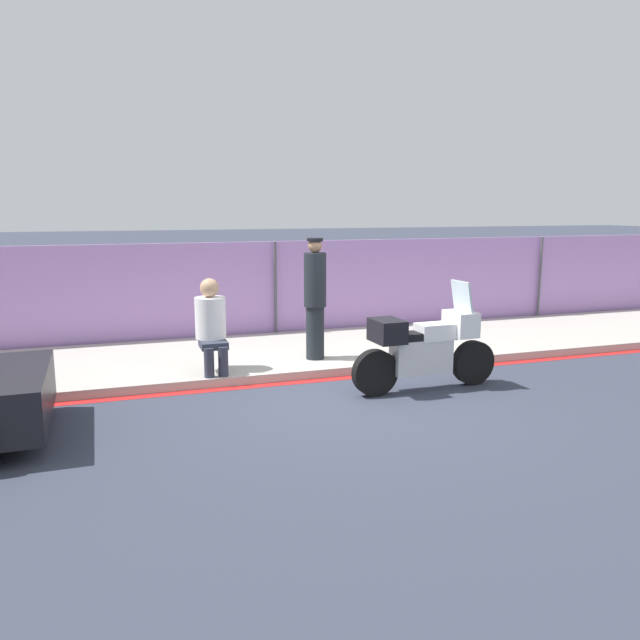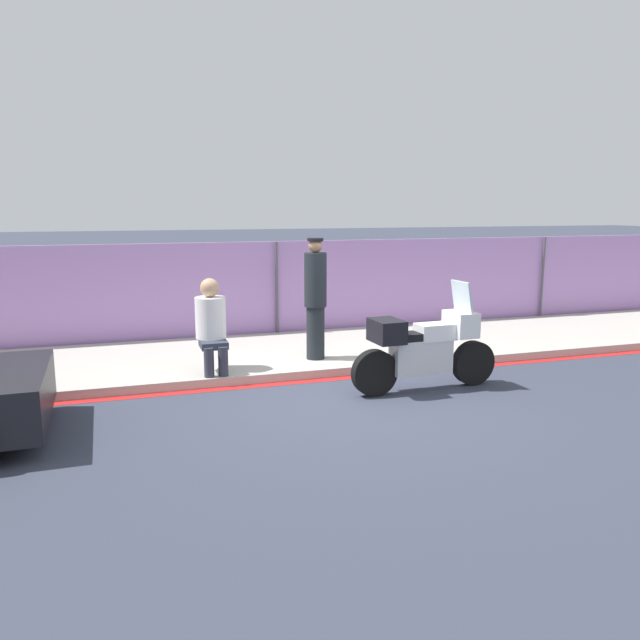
# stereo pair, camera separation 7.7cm
# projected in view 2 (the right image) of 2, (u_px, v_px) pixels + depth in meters

# --- Properties ---
(ground_plane) EXTENTS (120.00, 120.00, 0.00)m
(ground_plane) POSITION_uv_depth(u_px,v_px,m) (349.00, 397.00, 8.14)
(ground_plane) COLOR #333847
(sidewalk) EXTENTS (43.51, 2.87, 0.13)m
(sidewalk) POSITION_uv_depth(u_px,v_px,m) (298.00, 352.00, 10.39)
(sidewalk) COLOR #ADA89E
(sidewalk) RESTS_ON ground_plane
(curb_paint_stripe) EXTENTS (43.51, 0.18, 0.01)m
(curb_paint_stripe) POSITION_uv_depth(u_px,v_px,m) (327.00, 379.00, 8.98)
(curb_paint_stripe) COLOR red
(curb_paint_stripe) RESTS_ON ground_plane
(storefront_fence) EXTENTS (41.33, 0.17, 1.82)m
(storefront_fence) POSITION_uv_depth(u_px,v_px,m) (276.00, 290.00, 11.67)
(storefront_fence) COLOR #AD7FC6
(storefront_fence) RESTS_ON ground_plane
(motorcycle) EXTENTS (2.14, 0.55, 1.47)m
(motorcycle) POSITION_uv_depth(u_px,v_px,m) (425.00, 347.00, 8.37)
(motorcycle) COLOR black
(motorcycle) RESTS_ON ground_plane
(officer_standing) EXTENTS (0.34, 0.34, 1.86)m
(officer_standing) POSITION_uv_depth(u_px,v_px,m) (315.00, 297.00, 9.53)
(officer_standing) COLOR #1E2328
(officer_standing) RESTS_ON sidewalk
(person_seated_on_curb) EXTENTS (0.44, 0.71, 1.33)m
(person_seated_on_curb) POSITION_uv_depth(u_px,v_px,m) (211.00, 321.00, 8.88)
(person_seated_on_curb) COLOR #2D3342
(person_seated_on_curb) RESTS_ON sidewalk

